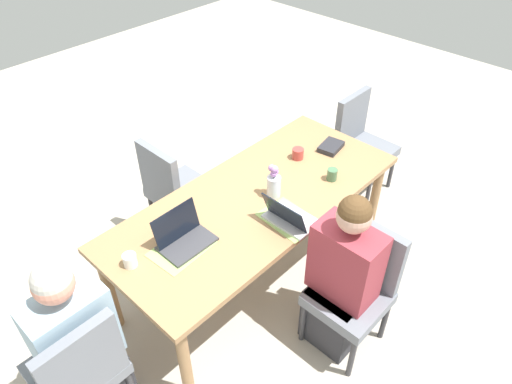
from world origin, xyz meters
The scene contains 17 objects.
ground_plane centered at (0.00, 0.00, 0.00)m, with size 10.00×10.00×0.00m, color #B2A899.
dining_table centered at (0.00, 0.00, 0.67)m, with size 2.14×0.91×0.75m.
chair_near_left_near centered at (0.05, -0.81, 0.50)m, with size 0.44×0.44×0.90m.
person_near_left_near centered at (-0.03, -0.75, 0.53)m, with size 0.36×0.40×1.19m.
chair_head_left_left_mid centered at (-1.44, -0.07, 0.50)m, with size 0.44×0.44×0.90m.
person_head_left_left_mid centered at (-1.38, 0.00, 0.53)m, with size 0.40×0.36×1.19m.
chair_far_left_far centered at (-0.12, 0.76, 0.50)m, with size 0.44×0.44×0.90m.
chair_head_right_right_near centered at (1.44, 0.08, 0.50)m, with size 0.44×0.44×0.90m.
flower_vase centered at (0.10, -0.07, 0.86)m, with size 0.09×0.09×0.24m.
placemat_near_left_near centered at (-0.01, -0.30, 0.75)m, with size 0.36×0.26×0.00m, color #9EBC66.
placemat_head_left_left_mid centered at (-0.65, 0.00, 0.75)m, with size 0.36×0.26×0.00m, color #9EBC66.
laptop_near_left_near centered at (-0.03, -0.32, 0.79)m, with size 0.22×0.32×0.20m.
laptop_head_left_left_mid centered at (-0.60, 0.03, 0.79)m, with size 0.32×0.22×0.21m.
coffee_mug_near_left centered at (-0.93, 0.11, 0.79)m, with size 0.08×0.08×0.08m, color white.
coffee_mug_near_right centered at (0.51, -0.25, 0.79)m, with size 0.07×0.07×0.09m, color #47704C.
coffee_mug_centre_left centered at (0.55, 0.09, 0.79)m, with size 0.09×0.09×0.08m, color #AD3D38.
book_red_cover centered at (0.82, -0.02, 0.77)m, with size 0.20×0.14×0.04m, color #28282D.
Camera 1 is at (-1.76, -1.65, 2.78)m, focal length 32.99 mm.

